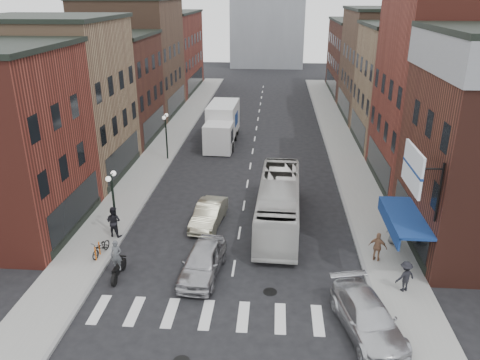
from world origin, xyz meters
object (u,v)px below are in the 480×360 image
Objects in this scene: ped_right_a at (405,276)px; ped_right_c at (396,229)px; streetlamp_near at (113,193)px; bike_rack at (97,251)px; motorcycle_rider at (117,261)px; transit_bus at (279,203)px; curb_car at (368,318)px; sedan_left_far at (209,214)px; streetlamp_far at (166,128)px; ped_right_b at (378,247)px; parked_bicycle at (101,247)px; box_truck at (222,125)px; ped_left_solo at (114,222)px; billboard_sign at (414,170)px; sedan_left_near at (202,262)px.

ped_right_c reaches higher than ped_right_a.
bike_rack is (-0.20, -2.70, -2.36)m from streetlamp_near.
ped_right_a is (16.18, -1.85, 0.41)m from bike_rack.
motorcycle_rider is 0.21× the size of transit_bus.
curb_car is 3.23× the size of ped_right_a.
sedan_left_far is at bearing 62.01° from motorcycle_rider.
streetlamp_far reaches higher than ped_right_b.
parked_bicycle is (-13.76, 5.23, -0.15)m from curb_car.
box_truck is 23.77m from ped_right_b.
ped_right_a is (16.08, -2.16, 0.35)m from parked_bicycle.
ped_left_solo is (-1.57, 4.16, 0.08)m from motorcycle_rider.
transit_bus is 2.39× the size of sedan_left_far.
transit_bus is at bearing 27.00° from bike_rack.
motorcycle_rider is 15.73m from ped_right_c.
ped_right_c is (16.57, -13.82, -1.81)m from streetlamp_far.
ped_right_b reaches higher than bike_rack.
ped_right_a is (14.47, -0.20, -0.07)m from motorcycle_rider.
billboard_sign reaches higher than transit_bus.
transit_bus is at bearing 97.98° from curb_car.
streetlamp_near is at bearing 152.97° from sedan_left_near.
curb_car is at bearing -29.17° from streetlamp_near.
bike_rack is at bearing -94.24° from streetlamp_near.
ped_left_solo is at bearing 168.36° from billboard_sign.
box_truck is at bearing 99.54° from sedan_left_near.
ped_right_c is (16.67, 2.58, 0.50)m from parked_bicycle.
billboard_sign is 4.62× the size of bike_rack.
billboard_sign is 0.78× the size of sedan_left_near.
transit_bus is (-6.21, 5.89, -4.66)m from billboard_sign.
streetlamp_far reaches higher than bike_rack.
billboard_sign is 16.68m from streetlamp_near.
ped_left_solo reaches higher than sedan_left_far.
transit_bus reaches higher than motorcycle_rider.
billboard_sign reaches higher than curb_car.
ped_right_a is at bearing 178.25° from ped_left_solo.
motorcycle_rider is 7.44m from sedan_left_far.
streetlamp_far reaches higher than ped_right_c.
box_truck reaches higher than ped_right_c.
ped_right_c is at bearing -121.57° from ped_right_a.
billboard_sign reaches higher than sedan_left_near.
motorcycle_rider is at bearing -114.35° from sedan_left_far.
curb_car is (12.15, -3.27, -0.27)m from motorcycle_rider.
sedan_left_near is 2.94× the size of ped_right_a.
streetlamp_near is at bearing 85.76° from bike_rack.
bike_rack is 0.42× the size of ped_right_c.
bike_rack is 22.47m from box_truck.
streetlamp_far is at bearing 121.03° from sedan_left_far.
box_truck is 28.51m from curb_car.
streetlamp_near is 1.00× the size of streetlamp_far.
curb_car is 3.85m from ped_right_a.
streetlamp_near is 15.40m from ped_right_b.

